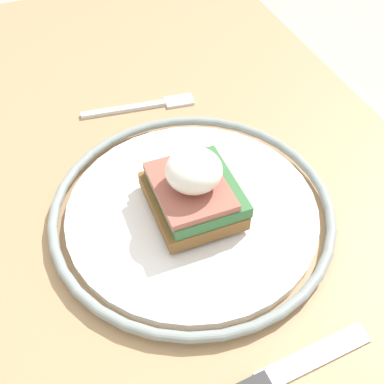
# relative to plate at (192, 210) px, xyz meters

# --- Properties ---
(dining_table) EXTENTS (1.14, 0.65, 0.75)m
(dining_table) POSITION_rel_plate_xyz_m (0.03, -0.05, -0.13)
(dining_table) COLOR tan
(dining_table) RESTS_ON ground_plane
(plate) EXTENTS (0.29, 0.29, 0.02)m
(plate) POSITION_rel_plate_xyz_m (0.00, 0.00, 0.00)
(plate) COLOR white
(plate) RESTS_ON dining_table
(sandwich) EXTENTS (0.10, 0.08, 0.07)m
(sandwich) POSITION_rel_plate_xyz_m (0.00, 0.00, 0.04)
(sandwich) COLOR brown
(sandwich) RESTS_ON plate
(fork) EXTENTS (0.03, 0.14, 0.00)m
(fork) POSITION_rel_plate_xyz_m (-0.19, 0.01, -0.01)
(fork) COLOR silver
(fork) RESTS_ON dining_table
(knife) EXTENTS (0.03, 0.18, 0.01)m
(knife) POSITION_rel_plate_xyz_m (0.18, -0.01, -0.01)
(knife) COLOR #2D2D2D
(knife) RESTS_ON dining_table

